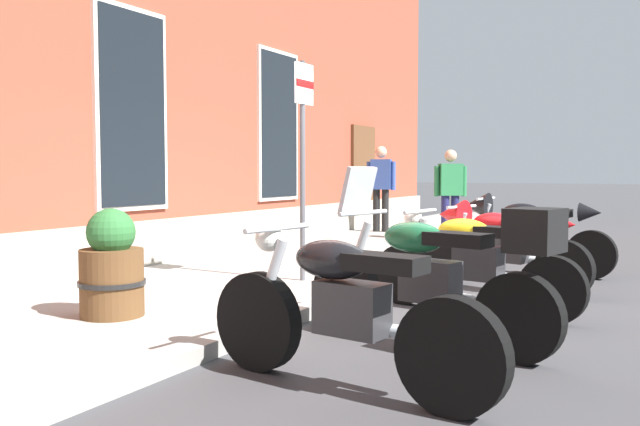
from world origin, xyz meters
name	(u,v)px	position (x,y,z in m)	size (l,w,h in m)	color
ground_plane	(362,300)	(0.00, 0.00, 0.00)	(140.00, 140.00, 0.00)	#38383A
sidewalk	(236,282)	(0.00, 1.59, 0.06)	(26.55, 3.17, 0.12)	gray
motorcycle_black_naked	(343,311)	(-2.65, -1.10, 0.49)	(0.62, 2.07, 0.98)	black
motorcycle_green_touring	(438,273)	(-1.43, -1.29, 0.57)	(0.83, 2.14, 1.37)	black
motorcycle_yellow_naked	(471,263)	(-0.09, -1.17, 0.48)	(0.62, 2.08, 0.96)	black
motorcycle_red_sport	(496,241)	(1.24, -1.08, 0.55)	(0.74, 1.99, 1.00)	black
motorcycle_black_sport	(522,230)	(2.66, -1.07, 0.57)	(0.62, 2.15, 1.04)	black
pedestrian_striped_shirt	(450,190)	(5.14, 0.67, 1.01)	(0.40, 0.49, 1.59)	#1E1E4C
pedestrian_blue_top	(381,184)	(6.12, 2.41, 1.09)	(0.28, 0.58, 1.71)	black
parking_sign	(303,139)	(0.15, 0.78, 1.68)	(0.36, 0.07, 2.41)	#4C4C51
barrel_planter	(112,269)	(-2.20, 1.27, 0.52)	(0.55, 0.55, 0.90)	brown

